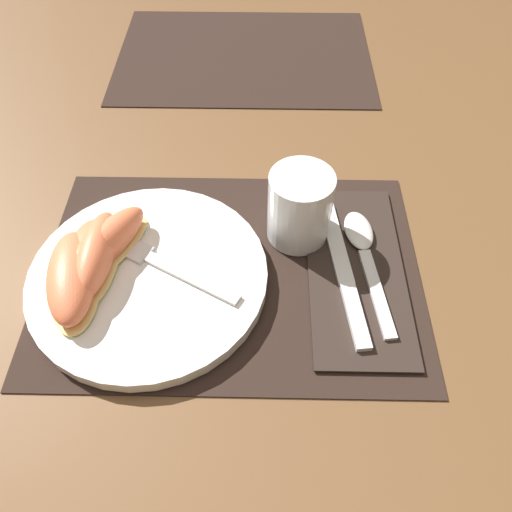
% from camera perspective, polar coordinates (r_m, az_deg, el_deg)
% --- Properties ---
extents(ground_plane, '(3.00, 3.00, 0.00)m').
position_cam_1_polar(ground_plane, '(0.59, -2.88, -1.69)').
color(ground_plane, brown).
extents(placemat, '(0.44, 0.31, 0.00)m').
position_cam_1_polar(placemat, '(0.59, -2.89, -1.57)').
color(placemat, black).
rests_on(placemat, ground_plane).
extents(placemat_far, '(0.44, 0.31, 0.00)m').
position_cam_1_polar(placemat_far, '(0.94, -1.21, 22.01)').
color(placemat_far, black).
rests_on(placemat_far, ground_plane).
extents(plate, '(0.27, 0.27, 0.02)m').
position_cam_1_polar(plate, '(0.58, -12.15, -2.33)').
color(plate, white).
rests_on(plate, placemat).
extents(juice_glass, '(0.08, 0.08, 0.09)m').
position_cam_1_polar(juice_glass, '(0.59, 4.97, 5.23)').
color(juice_glass, silver).
rests_on(juice_glass, placemat).
extents(napkin, '(0.11, 0.26, 0.00)m').
position_cam_1_polar(napkin, '(0.59, 11.35, -1.84)').
color(napkin, '#2D231E').
rests_on(napkin, placemat).
extents(knife, '(0.04, 0.21, 0.01)m').
position_cam_1_polar(knife, '(0.58, 10.04, -1.99)').
color(knife, silver).
rests_on(knife, napkin).
extents(spoon, '(0.05, 0.18, 0.01)m').
position_cam_1_polar(spoon, '(0.61, 12.14, 1.13)').
color(spoon, silver).
rests_on(spoon, napkin).
extents(fork, '(0.18, 0.11, 0.00)m').
position_cam_1_polar(fork, '(0.58, -11.68, -0.37)').
color(fork, silver).
rests_on(fork, plate).
extents(citrus_wedge_0, '(0.10, 0.13, 0.04)m').
position_cam_1_polar(citrus_wedge_0, '(0.59, -16.80, 1.21)').
color(citrus_wedge_0, '#F4DB84').
rests_on(citrus_wedge_0, plate).
extents(citrus_wedge_1, '(0.05, 0.12, 0.04)m').
position_cam_1_polar(citrus_wedge_1, '(0.58, -17.73, 0.07)').
color(citrus_wedge_1, '#F4DB84').
rests_on(citrus_wedge_1, plate).
extents(citrus_wedge_2, '(0.05, 0.13, 0.03)m').
position_cam_1_polar(citrus_wedge_2, '(0.58, -19.03, -0.96)').
color(citrus_wedge_2, '#F4DB84').
rests_on(citrus_wedge_2, plate).
extents(citrus_wedge_3, '(0.08, 0.14, 0.04)m').
position_cam_1_polar(citrus_wedge_3, '(0.57, -20.26, -2.41)').
color(citrus_wedge_3, '#F4DB84').
rests_on(citrus_wedge_3, plate).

